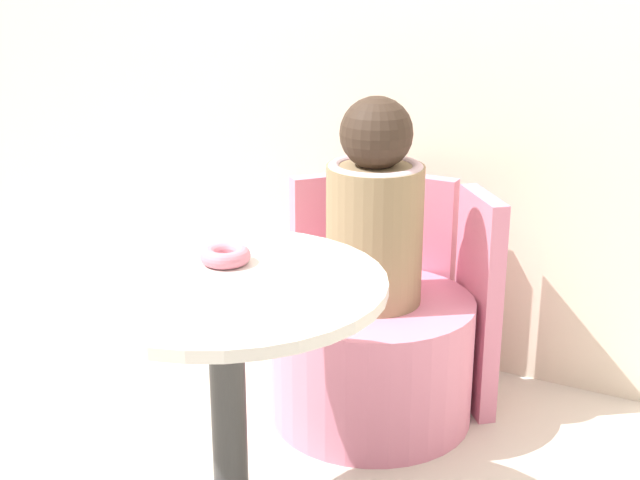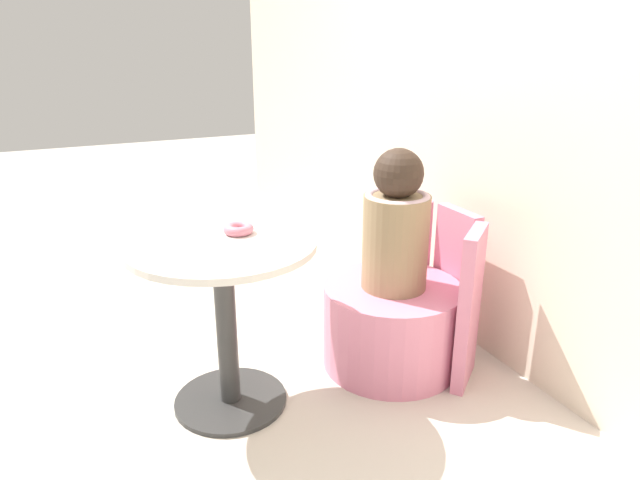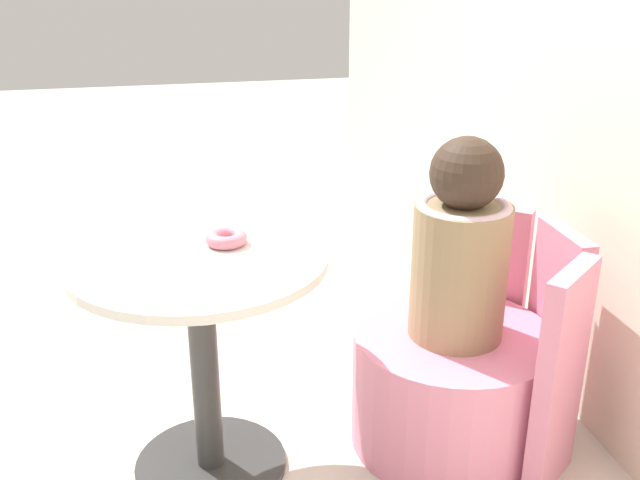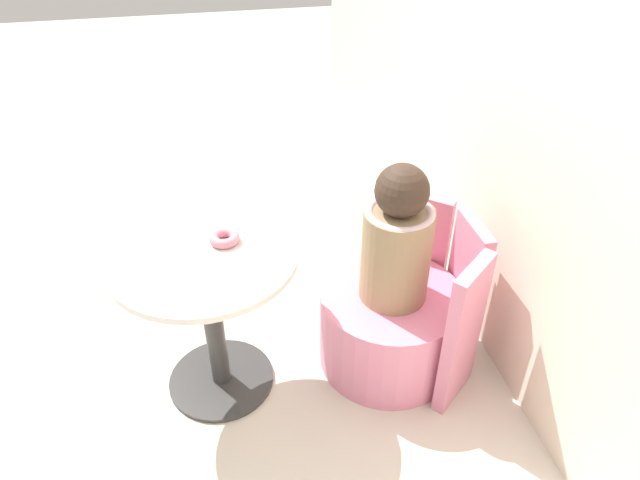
# 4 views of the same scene
# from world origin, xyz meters

# --- Properties ---
(ground_plane) EXTENTS (12.00, 12.00, 0.00)m
(ground_plane) POSITION_xyz_m (0.00, 0.00, 0.00)
(ground_plane) COLOR beige
(round_table) EXTENTS (0.66, 0.66, 0.65)m
(round_table) POSITION_xyz_m (-0.05, -0.03, 0.46)
(round_table) COLOR #333333
(round_table) RESTS_ON ground_plane
(tub_chair) EXTENTS (0.57, 0.57, 0.35)m
(tub_chair) POSITION_xyz_m (-0.03, 0.66, 0.18)
(tub_chair) COLOR pink
(tub_chair) RESTS_ON ground_plane
(booth_backrest) EXTENTS (0.66, 0.24, 0.64)m
(booth_backrest) POSITION_xyz_m (-0.03, 0.90, 0.32)
(booth_backrest) COLOR pink
(booth_backrest) RESTS_ON ground_plane
(child_figure) EXTENTS (0.26, 0.26, 0.56)m
(child_figure) POSITION_xyz_m (-0.03, 0.66, 0.61)
(child_figure) COLOR #937A56
(child_figure) RESTS_ON tub_chair
(donut) EXTENTS (0.11, 0.11, 0.03)m
(donut) POSITION_xyz_m (-0.10, 0.05, 0.67)
(donut) COLOR pink
(donut) RESTS_ON round_table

